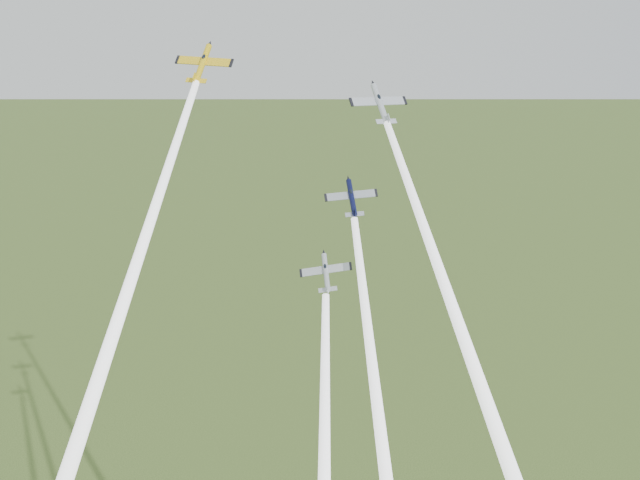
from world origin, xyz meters
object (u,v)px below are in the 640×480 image
Objects in this scene: plane_yellow at (203,64)px; plane_silver_right at (380,104)px; plane_navy at (352,198)px; plane_silver_low at (326,272)px.

plane_yellow is 0.98× the size of plane_silver_right.
plane_navy reaches higher than plane_silver_low.
plane_silver_right is (4.10, 6.26, 11.64)m from plane_navy.
plane_yellow reaches higher than plane_silver_right.
plane_silver_low is (-3.55, -5.16, -8.70)m from plane_navy.
plane_silver_right is at bearing 13.37° from plane_yellow.
plane_yellow is 27.28m from plane_navy.
plane_silver_low is (16.47, -12.65, -25.65)m from plane_yellow.
plane_yellow reaches higher than plane_navy.
plane_navy is at bearing -142.55° from plane_silver_right.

